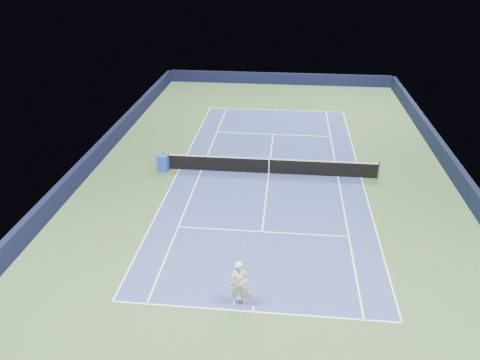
# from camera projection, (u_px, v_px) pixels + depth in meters

# --- Properties ---
(ground) EXTENTS (40.00, 40.00, 0.00)m
(ground) POSITION_uv_depth(u_px,v_px,m) (269.00, 173.00, 28.17)
(ground) COLOR #36542E
(ground) RESTS_ON ground
(wall_far) EXTENTS (22.00, 0.35, 1.10)m
(wall_far) POSITION_uv_depth(u_px,v_px,m) (279.00, 79.00, 45.46)
(wall_far) COLOR black
(wall_far) RESTS_ON ground
(wall_right) EXTENTS (0.35, 40.00, 1.10)m
(wall_right) POSITION_uv_depth(u_px,v_px,m) (457.00, 173.00, 26.91)
(wall_right) COLOR black
(wall_right) RESTS_ON ground
(wall_left) EXTENTS (0.35, 40.00, 1.10)m
(wall_left) POSITION_uv_depth(u_px,v_px,m) (94.00, 157.00, 28.92)
(wall_left) COLOR black
(wall_left) RESTS_ON ground
(court_surface) EXTENTS (10.97, 23.77, 0.01)m
(court_surface) POSITION_uv_depth(u_px,v_px,m) (269.00, 173.00, 28.16)
(court_surface) COLOR navy
(court_surface) RESTS_ON ground
(baseline_far) EXTENTS (10.97, 0.08, 0.00)m
(baseline_far) POSITION_uv_depth(u_px,v_px,m) (276.00, 110.00, 38.68)
(baseline_far) COLOR white
(baseline_far) RESTS_ON ground
(baseline_near) EXTENTS (10.97, 0.08, 0.00)m
(baseline_near) POSITION_uv_depth(u_px,v_px,m) (253.00, 312.00, 17.64)
(baseline_near) COLOR white
(baseline_near) RESTS_ON ground
(sideline_doubles_right) EXTENTS (0.08, 23.77, 0.00)m
(sideline_doubles_right) POSITION_uv_depth(u_px,v_px,m) (361.00, 177.00, 27.65)
(sideline_doubles_right) COLOR white
(sideline_doubles_right) RESTS_ON ground
(sideline_doubles_left) EXTENTS (0.08, 23.77, 0.00)m
(sideline_doubles_left) POSITION_uv_depth(u_px,v_px,m) (179.00, 169.00, 28.67)
(sideline_doubles_left) COLOR white
(sideline_doubles_left) RESTS_ON ground
(sideline_singles_right) EXTENTS (0.08, 23.77, 0.00)m
(sideline_singles_right) POSITION_uv_depth(u_px,v_px,m) (338.00, 176.00, 27.78)
(sideline_singles_right) COLOR white
(sideline_singles_right) RESTS_ON ground
(sideline_singles_left) EXTENTS (0.08, 23.77, 0.00)m
(sideline_singles_left) POSITION_uv_depth(u_px,v_px,m) (201.00, 170.00, 28.54)
(sideline_singles_left) COLOR white
(sideline_singles_left) RESTS_ON ground
(service_line_far) EXTENTS (8.23, 0.08, 0.00)m
(service_line_far) POSITION_uv_depth(u_px,v_px,m) (273.00, 134.00, 33.83)
(service_line_far) COLOR white
(service_line_far) RESTS_ON ground
(service_line_near) EXTENTS (8.23, 0.08, 0.00)m
(service_line_near) POSITION_uv_depth(u_px,v_px,m) (262.00, 232.00, 22.50)
(service_line_near) COLOR white
(service_line_near) RESTS_ON ground
(center_service_line) EXTENTS (0.08, 12.80, 0.00)m
(center_service_line) POSITION_uv_depth(u_px,v_px,m) (269.00, 173.00, 28.16)
(center_service_line) COLOR white
(center_service_line) RESTS_ON ground
(center_mark_far) EXTENTS (0.08, 0.30, 0.00)m
(center_mark_far) POSITION_uv_depth(u_px,v_px,m) (276.00, 111.00, 38.55)
(center_mark_far) COLOR white
(center_mark_far) RESTS_ON ground
(center_mark_near) EXTENTS (0.08, 0.30, 0.00)m
(center_mark_near) POSITION_uv_depth(u_px,v_px,m) (253.00, 309.00, 17.77)
(center_mark_near) COLOR white
(center_mark_near) RESTS_ON ground
(tennis_net) EXTENTS (12.90, 0.10, 1.07)m
(tennis_net) POSITION_uv_depth(u_px,v_px,m) (269.00, 166.00, 27.94)
(tennis_net) COLOR black
(tennis_net) RESTS_ON ground
(sponsor_cube) EXTENTS (0.65, 0.60, 1.02)m
(sponsor_cube) POSITION_uv_depth(u_px,v_px,m) (163.00, 163.00, 28.32)
(sponsor_cube) COLOR #1D3DB3
(sponsor_cube) RESTS_ON ground
(tennis_player) EXTENTS (0.87, 1.32, 2.05)m
(tennis_player) POSITION_uv_depth(u_px,v_px,m) (239.00, 284.00, 17.59)
(tennis_player) COLOR silver
(tennis_player) RESTS_ON ground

